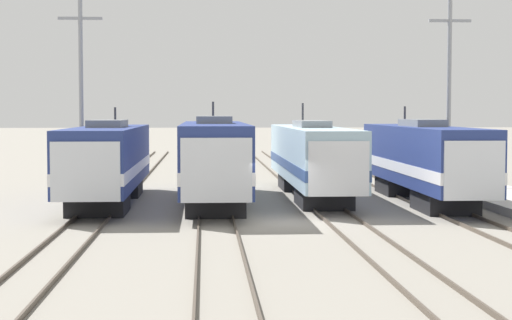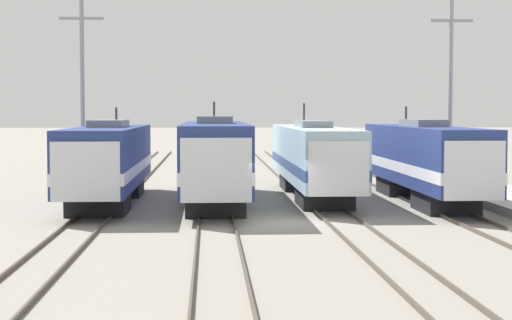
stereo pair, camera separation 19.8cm
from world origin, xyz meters
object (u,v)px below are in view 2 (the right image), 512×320
object	(u,v)px
locomotive_far_left	(108,161)
catenary_tower_right	(450,89)
locomotive_center_left	(215,159)
catenary_tower_left	(82,88)
locomotive_center_right	(314,158)
locomotive_far_right	(425,160)

from	to	relation	value
locomotive_far_left	catenary_tower_right	distance (m)	19.70
locomotive_center_left	catenary_tower_left	distance (m)	10.12
locomotive_far_left	catenary_tower_left	size ratio (longest dim) A/B	1.48
locomotive_far_left	locomotive_center_left	distance (m)	5.20
locomotive_far_left	locomotive_center_left	world-z (taller)	locomotive_center_left
catenary_tower_left	locomotive_center_right	bearing A→B (deg)	-14.12
locomotive_center_right	locomotive_far_right	size ratio (longest dim) A/B	1.10
catenary_tower_left	catenary_tower_right	world-z (taller)	same
locomotive_center_right	catenary_tower_left	world-z (taller)	catenary_tower_left
locomotive_center_left	catenary_tower_right	size ratio (longest dim) A/B	1.53
catenary_tower_left	locomotive_far_left	bearing A→B (deg)	-70.65
locomotive_center_right	locomotive_far_left	bearing A→B (deg)	-165.74
locomotive_far_left	locomotive_far_right	xyz separation A→B (m)	(15.57, -0.04, 0.01)
locomotive_center_left	locomotive_center_right	distance (m)	6.00
locomotive_far_right	catenary_tower_left	distance (m)	18.89
locomotive_center_right	catenary_tower_right	xyz separation A→B (m)	(8.10, 3.12, 3.71)
locomotive_center_right	locomotive_far_right	xyz separation A→B (m)	(5.19, -2.68, 0.04)
catenary_tower_left	catenary_tower_right	distance (m)	20.50
locomotive_far_right	locomotive_far_left	bearing A→B (deg)	179.84
locomotive_far_left	catenary_tower_right	world-z (taller)	catenary_tower_right
locomotive_far_right	catenary_tower_right	xyz separation A→B (m)	(2.91, 5.80, 3.67)
locomotive_far_left	locomotive_center_right	xyz separation A→B (m)	(10.38, 2.64, -0.03)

